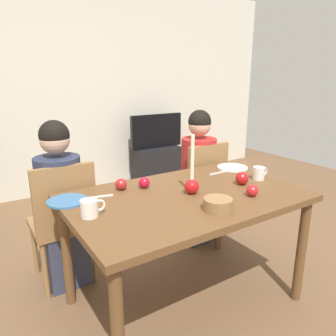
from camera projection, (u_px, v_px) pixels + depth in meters
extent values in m
plane|color=brown|center=(184.00, 300.00, 2.13)|extent=(7.68, 7.68, 0.00)
cube|color=beige|center=(61.00, 88.00, 3.87)|extent=(6.40, 0.10, 2.60)
cube|color=brown|center=(186.00, 198.00, 1.93)|extent=(1.40, 0.90, 0.04)
cylinder|color=brown|center=(118.00, 336.00, 1.38)|extent=(0.06, 0.06, 0.71)
cylinder|color=brown|center=(301.00, 251.00, 2.05)|extent=(0.06, 0.06, 0.71)
cylinder|color=brown|center=(67.00, 254.00, 2.01)|extent=(0.06, 0.06, 0.71)
cylinder|color=brown|center=(220.00, 210.00, 2.68)|extent=(0.06, 0.06, 0.71)
cube|color=olive|center=(61.00, 224.00, 2.26)|extent=(0.40, 0.40, 0.04)
cube|color=olive|center=(65.00, 200.00, 2.05)|extent=(0.40, 0.04, 0.45)
cylinder|color=olive|center=(80.00, 236.00, 2.55)|extent=(0.04, 0.04, 0.41)
cylinder|color=olive|center=(35.00, 248.00, 2.37)|extent=(0.04, 0.04, 0.41)
cylinder|color=olive|center=(95.00, 256.00, 2.27)|extent=(0.04, 0.04, 0.41)
cylinder|color=olive|center=(45.00, 271.00, 2.10)|extent=(0.04, 0.04, 0.41)
cube|color=olive|center=(194.00, 192.00, 2.88)|extent=(0.40, 0.40, 0.04)
cube|color=olive|center=(208.00, 171.00, 2.67)|extent=(0.40, 0.04, 0.45)
cylinder|color=olive|center=(197.00, 205.00, 3.17)|extent=(0.04, 0.04, 0.41)
cylinder|color=olive|center=(168.00, 213.00, 2.99)|extent=(0.04, 0.04, 0.41)
cylinder|color=olive|center=(220.00, 217.00, 2.89)|extent=(0.04, 0.04, 0.41)
cylinder|color=olive|center=(190.00, 227.00, 2.71)|extent=(0.04, 0.04, 0.41)
cube|color=#33384C|center=(66.00, 253.00, 2.28)|extent=(0.28, 0.28, 0.45)
cylinder|color=#282D47|center=(60.00, 191.00, 2.15)|extent=(0.30, 0.30, 0.48)
sphere|color=tan|center=(55.00, 140.00, 2.05)|extent=(0.19, 0.19, 0.19)
sphere|color=black|center=(54.00, 135.00, 2.04)|extent=(0.19, 0.19, 0.19)
cube|color=#33384C|center=(197.00, 215.00, 2.89)|extent=(0.28, 0.28, 0.45)
cylinder|color=#AD2323|center=(198.00, 166.00, 2.77)|extent=(0.30, 0.30, 0.48)
sphere|color=tan|center=(200.00, 125.00, 2.67)|extent=(0.19, 0.19, 0.19)
sphere|color=black|center=(200.00, 121.00, 2.66)|extent=(0.19, 0.19, 0.19)
cube|color=black|center=(157.00, 164.00, 4.53)|extent=(0.64, 0.40, 0.48)
cube|color=black|center=(157.00, 131.00, 4.40)|extent=(0.79, 0.04, 0.46)
cube|color=black|center=(157.00, 131.00, 4.40)|extent=(0.76, 0.05, 0.46)
sphere|color=red|center=(192.00, 186.00, 1.93)|extent=(0.09, 0.09, 0.09)
cylinder|color=#EFE5C6|center=(192.00, 157.00, 1.88)|extent=(0.02, 0.02, 0.27)
cylinder|color=teal|center=(67.00, 201.00, 1.81)|extent=(0.23, 0.23, 0.01)
cylinder|color=white|center=(232.00, 168.00, 2.47)|extent=(0.23, 0.23, 0.01)
cylinder|color=silver|center=(89.00, 208.00, 1.61)|extent=(0.09, 0.09, 0.09)
torus|color=silver|center=(100.00, 205.00, 1.64)|extent=(0.06, 0.01, 0.06)
cylinder|color=silver|center=(259.00, 173.00, 2.20)|extent=(0.08, 0.08, 0.09)
torus|color=silver|center=(264.00, 171.00, 2.22)|extent=(0.06, 0.01, 0.06)
cube|color=silver|center=(98.00, 197.00, 1.88)|extent=(0.18, 0.05, 0.01)
cube|color=silver|center=(219.00, 173.00, 2.35)|extent=(0.18, 0.02, 0.01)
cylinder|color=olive|center=(218.00, 204.00, 1.69)|extent=(0.16, 0.16, 0.07)
sphere|color=#AB1D22|center=(121.00, 184.00, 2.00)|extent=(0.07, 0.07, 0.07)
sphere|color=#AB1517|center=(242.00, 178.00, 2.09)|extent=(0.09, 0.09, 0.09)
sphere|color=red|center=(252.00, 191.00, 1.89)|extent=(0.07, 0.07, 0.07)
sphere|color=#B31023|center=(144.00, 183.00, 2.03)|extent=(0.07, 0.07, 0.07)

